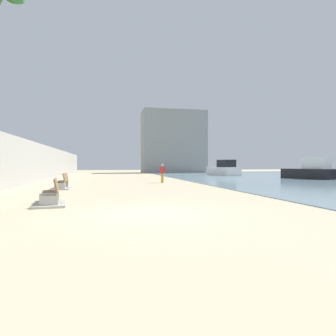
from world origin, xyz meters
The scene contains 8 objects.
ground_plane centered at (0.00, 18.00, 0.00)m, with size 120.00×120.00×0.00m, color #C6B793.
seawall centered at (-7.50, 18.00, 1.70)m, with size 0.80×64.00×3.40m, color #ADAAA3.
bench_near centered at (-3.27, 2.80, 0.23)m, with size 1.37×2.23×0.98m.
bench_far centered at (-3.97, 10.32, 0.23)m, with size 1.10×2.10×0.98m.
person_walking centered at (3.26, 15.04, 0.91)m, with size 0.45×0.34×1.58m.
boat_distant centered at (14.70, 29.47, 0.84)m, with size 2.77×6.53×2.15m.
boat_outer centered at (19.64, 17.92, 0.88)m, with size 4.15×5.69×2.31m.
harbor_building centered at (11.22, 46.00, 5.91)m, with size 12.00×6.00×11.81m, color gray.
Camera 1 is at (-1.17, -8.60, 1.48)m, focal length 30.91 mm.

